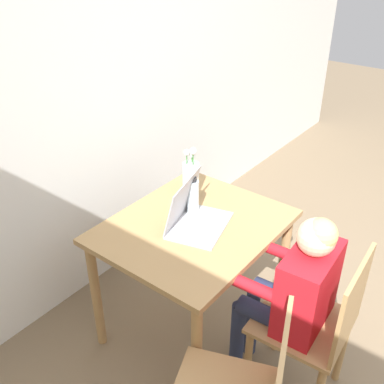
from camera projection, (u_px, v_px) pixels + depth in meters
name	position (u px, v px, depth m)	size (l,w,h in m)	color
wall_back	(110.00, 80.00, 2.54)	(6.40, 0.05, 2.50)	white
dining_table	(194.00, 241.00, 2.30)	(0.91, 0.76, 0.71)	tan
chair_occupied	(315.00, 327.00, 2.00)	(0.42, 0.42, 0.86)	tan
person_seated	(295.00, 287.00, 1.97)	(0.37, 0.44, 1.01)	red
laptop	(193.00, 215.00, 2.22)	(0.39, 0.33, 0.25)	#B2B2B7
flower_vase	(191.00, 176.00, 2.46)	(0.09, 0.09, 0.29)	silver
water_bottle	(193.00, 197.00, 2.29)	(0.06, 0.06, 0.21)	silver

